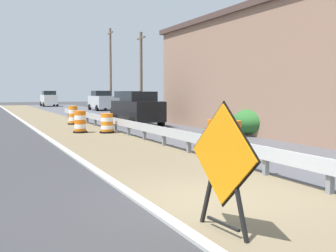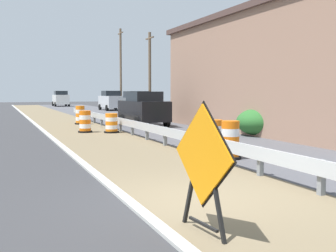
{
  "view_description": "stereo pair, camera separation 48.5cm",
  "coord_description": "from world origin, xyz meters",
  "px_view_note": "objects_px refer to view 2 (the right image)",
  "views": [
    {
      "loc": [
        -3.91,
        -6.52,
        2.0
      ],
      "look_at": [
        1.95,
        6.39,
        0.84
      ],
      "focal_mm": 44.4,
      "sensor_mm": 36.0,
      "label": 1
    },
    {
      "loc": [
        -3.46,
        -6.71,
        2.0
      ],
      "look_at": [
        1.95,
        6.39,
        0.84
      ],
      "focal_mm": 44.4,
      "sensor_mm": 36.0,
      "label": 2
    }
  ],
  "objects_px": {
    "car_lead_far_lane": "(61,99)",
    "utility_pole_mid": "(150,72)",
    "warning_sign_diamond": "(203,161)",
    "car_trailing_near_lane": "(111,101)",
    "utility_pole_near": "(308,38)",
    "traffic_barrel_farther": "(80,116)",
    "traffic_barrel_far": "(112,124)",
    "traffic_barrel_close": "(215,136)",
    "car_lead_near_lane": "(143,109)",
    "utility_pole_far": "(121,68)",
    "car_mid_far_lane": "(137,103)",
    "traffic_barrel_nearest": "(230,142)",
    "traffic_barrel_mid": "(85,123)"
  },
  "relations": [
    {
      "from": "car_lead_far_lane",
      "to": "utility_pole_mid",
      "type": "height_order",
      "value": "utility_pole_mid"
    },
    {
      "from": "warning_sign_diamond",
      "to": "car_trailing_near_lane",
      "type": "xyz_separation_m",
      "value": [
        8.98,
        39.28,
        0.03
      ]
    },
    {
      "from": "utility_pole_near",
      "to": "traffic_barrel_farther",
      "type": "bearing_deg",
      "value": 124.65
    },
    {
      "from": "traffic_barrel_far",
      "to": "car_lead_far_lane",
      "type": "bearing_deg",
      "value": 85.46
    },
    {
      "from": "car_lead_far_lane",
      "to": "utility_pole_mid",
      "type": "bearing_deg",
      "value": -171.01
    },
    {
      "from": "traffic_barrel_close",
      "to": "utility_pole_mid",
      "type": "xyz_separation_m",
      "value": [
        5.17,
        20.9,
        3.22
      ]
    },
    {
      "from": "traffic_barrel_far",
      "to": "warning_sign_diamond",
      "type": "bearing_deg",
      "value": -99.78
    },
    {
      "from": "traffic_barrel_far",
      "to": "car_lead_far_lane",
      "type": "xyz_separation_m",
      "value": [
        3.17,
        39.92,
        0.65
      ]
    },
    {
      "from": "car_lead_near_lane",
      "to": "utility_pole_far",
      "type": "bearing_deg",
      "value": -14.59
    },
    {
      "from": "traffic_barrel_close",
      "to": "car_trailing_near_lane",
      "type": "relative_size",
      "value": 0.23
    },
    {
      "from": "car_lead_far_lane",
      "to": "utility_pole_near",
      "type": "height_order",
      "value": "utility_pole_near"
    },
    {
      "from": "car_lead_near_lane",
      "to": "utility_pole_near",
      "type": "bearing_deg",
      "value": -154.49
    },
    {
      "from": "traffic_barrel_farther",
      "to": "utility_pole_mid",
      "type": "distance_m",
      "value": 11.15
    },
    {
      "from": "traffic_barrel_close",
      "to": "car_mid_far_lane",
      "type": "relative_size",
      "value": 0.24
    },
    {
      "from": "traffic_barrel_nearest",
      "to": "car_trailing_near_lane",
      "type": "distance_m",
      "value": 34.16
    },
    {
      "from": "traffic_barrel_nearest",
      "to": "utility_pole_near",
      "type": "bearing_deg",
      "value": 32.07
    },
    {
      "from": "traffic_barrel_mid",
      "to": "car_mid_far_lane",
      "type": "height_order",
      "value": "car_mid_far_lane"
    },
    {
      "from": "car_trailing_near_lane",
      "to": "car_mid_far_lane",
      "type": "bearing_deg",
      "value": -3.58
    },
    {
      "from": "traffic_barrel_nearest",
      "to": "traffic_barrel_farther",
      "type": "xyz_separation_m",
      "value": [
        -1.65,
        15.18,
        -0.0
      ]
    },
    {
      "from": "warning_sign_diamond",
      "to": "traffic_barrel_far",
      "type": "relative_size",
      "value": 1.98
    },
    {
      "from": "traffic_barrel_mid",
      "to": "traffic_barrel_close",
      "type": "bearing_deg",
      "value": -68.96
    },
    {
      "from": "traffic_barrel_close",
      "to": "utility_pole_mid",
      "type": "distance_m",
      "value": 21.77
    },
    {
      "from": "traffic_barrel_nearest",
      "to": "utility_pole_near",
      "type": "height_order",
      "value": "utility_pole_near"
    },
    {
      "from": "utility_pole_near",
      "to": "utility_pole_far",
      "type": "relative_size",
      "value": 0.93
    },
    {
      "from": "utility_pole_near",
      "to": "utility_pole_mid",
      "type": "bearing_deg",
      "value": 91.24
    },
    {
      "from": "car_lead_near_lane",
      "to": "car_lead_far_lane",
      "type": "height_order",
      "value": "car_lead_far_lane"
    },
    {
      "from": "warning_sign_diamond",
      "to": "utility_pole_near",
      "type": "bearing_deg",
      "value": -142.46
    },
    {
      "from": "warning_sign_diamond",
      "to": "car_lead_far_lane",
      "type": "xyz_separation_m",
      "value": [
        5.7,
        54.59,
        0.04
      ]
    },
    {
      "from": "traffic_barrel_nearest",
      "to": "utility_pole_mid",
      "type": "distance_m",
      "value": 23.81
    },
    {
      "from": "utility_pole_far",
      "to": "car_lead_near_lane",
      "type": "bearing_deg",
      "value": -102.6
    },
    {
      "from": "car_lead_far_lane",
      "to": "utility_pole_far",
      "type": "relative_size",
      "value": 0.49
    },
    {
      "from": "utility_pole_far",
      "to": "warning_sign_diamond",
      "type": "bearing_deg",
      "value": -104.41
    },
    {
      "from": "traffic_barrel_close",
      "to": "utility_pole_far",
      "type": "height_order",
      "value": "utility_pole_far"
    },
    {
      "from": "traffic_barrel_mid",
      "to": "car_lead_near_lane",
      "type": "distance_m",
      "value": 4.95
    },
    {
      "from": "traffic_barrel_nearest",
      "to": "traffic_barrel_far",
      "type": "xyz_separation_m",
      "value": [
        -1.24,
        9.14,
        -0.09
      ]
    },
    {
      "from": "car_mid_far_lane",
      "to": "traffic_barrel_nearest",
      "type": "bearing_deg",
      "value": -11.71
    },
    {
      "from": "traffic_barrel_close",
      "to": "car_mid_far_lane",
      "type": "height_order",
      "value": "car_mid_far_lane"
    },
    {
      "from": "traffic_barrel_mid",
      "to": "traffic_barrel_far",
      "type": "distance_m",
      "value": 1.34
    },
    {
      "from": "utility_pole_far",
      "to": "traffic_barrel_farther",
      "type": "bearing_deg",
      "value": -113.0
    },
    {
      "from": "car_trailing_near_lane",
      "to": "car_lead_far_lane",
      "type": "distance_m",
      "value": 15.65
    },
    {
      "from": "traffic_barrel_close",
      "to": "utility_pole_far",
      "type": "xyz_separation_m",
      "value": [
        5.88,
        32.33,
        4.18
      ]
    },
    {
      "from": "car_mid_far_lane",
      "to": "utility_pole_near",
      "type": "distance_m",
      "value": 19.8
    },
    {
      "from": "warning_sign_diamond",
      "to": "car_mid_far_lane",
      "type": "distance_m",
      "value": 30.08
    },
    {
      "from": "car_mid_far_lane",
      "to": "utility_pole_near",
      "type": "xyz_separation_m",
      "value": [
        1.46,
        -19.47,
        3.3
      ]
    },
    {
      "from": "car_trailing_near_lane",
      "to": "car_lead_far_lane",
      "type": "xyz_separation_m",
      "value": [
        -3.28,
        15.31,
        0.01
      ]
    },
    {
      "from": "traffic_barrel_farther",
      "to": "car_lead_far_lane",
      "type": "distance_m",
      "value": 34.07
    },
    {
      "from": "traffic_barrel_nearest",
      "to": "car_lead_near_lane",
      "type": "xyz_separation_m",
      "value": [
        1.61,
        12.61,
        0.49
      ]
    },
    {
      "from": "car_lead_far_lane",
      "to": "car_mid_far_lane",
      "type": "distance_m",
      "value": 25.88
    },
    {
      "from": "car_trailing_near_lane",
      "to": "utility_pole_far",
      "type": "xyz_separation_m",
      "value": [
        1.26,
        0.56,
        3.59
      ]
    },
    {
      "from": "traffic_barrel_mid",
      "to": "car_lead_far_lane",
      "type": "bearing_deg",
      "value": 83.69
    }
  ]
}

